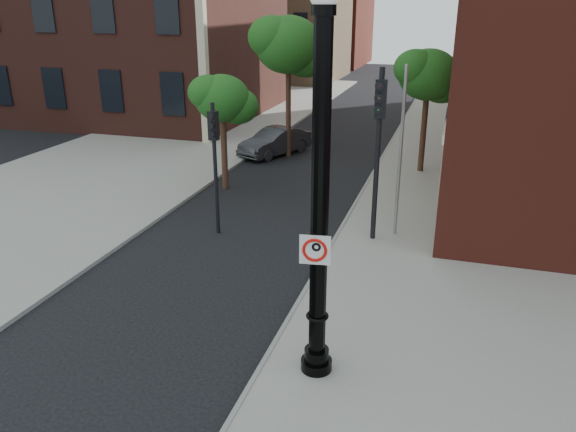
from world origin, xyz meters
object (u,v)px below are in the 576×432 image
(no_parking_sign, at_px, (315,250))
(parked_car, at_px, (275,142))
(lamppost, at_px, (320,216))
(traffic_signal_right, at_px, (379,128))
(traffic_signal_left, at_px, (214,147))

(no_parking_sign, relative_size, parked_car, 0.14)
(lamppost, bearing_deg, traffic_signal_right, 89.83)
(traffic_signal_left, bearing_deg, traffic_signal_right, 15.00)
(traffic_signal_left, bearing_deg, lamppost, -45.70)
(no_parking_sign, distance_m, parked_car, 17.41)
(traffic_signal_right, bearing_deg, traffic_signal_left, 179.19)
(no_parking_sign, xyz_separation_m, parked_car, (-6.10, 16.16, -2.13))
(parked_car, bearing_deg, traffic_signal_left, -57.53)
(lamppost, relative_size, traffic_signal_right, 1.39)
(parked_car, distance_m, traffic_signal_left, 10.17)
(lamppost, bearing_deg, traffic_signal_left, 128.01)
(no_parking_sign, xyz_separation_m, traffic_signal_right, (0.04, 7.05, 0.76))
(no_parking_sign, relative_size, traffic_signal_left, 0.14)
(lamppost, height_order, parked_car, lamppost)
(traffic_signal_left, xyz_separation_m, traffic_signal_right, (4.81, 0.74, 0.74))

